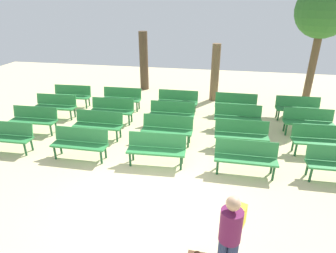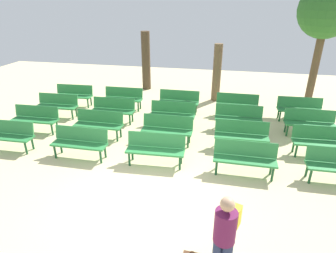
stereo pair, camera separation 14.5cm
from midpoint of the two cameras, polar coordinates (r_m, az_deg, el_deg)
ground_plane at (r=6.78m, az=-5.29°, el=-14.37°), size 26.67×26.67×0.00m
bench_r0_c0 at (r=9.79m, az=-30.06°, el=-1.47°), size 1.61×0.51×0.87m
bench_r0_c1 at (r=8.48m, az=-17.71°, el=-2.94°), size 1.60×0.49×0.87m
bench_r0_c2 at (r=7.80m, az=-2.86°, el=-4.22°), size 1.62×0.56×0.87m
bench_r0_c3 at (r=7.65m, az=14.84°, el=-5.69°), size 1.60×0.49×0.87m
bench_r1_c0 at (r=10.72m, az=-25.68°, el=1.54°), size 1.61×0.53×0.87m
bench_r1_c1 at (r=9.58m, az=-14.24°, el=0.69°), size 1.60×0.48×0.87m
bench_r1_c2 at (r=8.94m, az=-0.61°, el=-0.26°), size 1.60×0.49×0.87m
bench_r1_c3 at (r=8.86m, az=14.09°, el=-1.27°), size 1.61×0.50×0.87m
bench_r1_c4 at (r=9.35m, az=27.95°, el=-2.14°), size 1.62×0.55×0.87m
bench_r2_c0 at (r=11.77m, az=-22.01°, el=4.11°), size 1.61×0.53×0.87m
bench_r2_c1 at (r=10.71m, az=-11.54°, el=3.50°), size 1.61×0.51×0.87m
bench_r2_c2 at (r=10.14m, az=0.39°, el=2.83°), size 1.61×0.51×0.87m
bench_r2_c3 at (r=10.13m, az=13.45°, el=2.09°), size 1.60×0.49×0.87m
bench_r2_c4 at (r=10.57m, az=26.01°, el=1.15°), size 1.60×0.50×0.87m
bench_r3_c0 at (r=12.80m, az=-19.07°, el=6.10°), size 1.62×0.55×0.87m
bench_r3_c1 at (r=11.93m, az=-9.63°, el=5.84°), size 1.61×0.51×0.87m
bench_r3_c2 at (r=11.43m, az=1.59°, el=5.35°), size 1.60×0.48×0.87m
bench_r3_c3 at (r=11.34m, az=13.12°, el=4.55°), size 1.60×0.48×0.87m
bench_r3_c4 at (r=11.72m, az=24.32°, el=3.62°), size 1.61×0.53×0.87m
tree_0 at (r=12.87m, az=28.53°, el=19.62°), size 2.09×2.09×4.88m
tree_1 at (r=12.82m, az=9.11°, el=10.63°), size 0.37×0.37×2.49m
tree_2 at (r=14.37m, az=-5.18°, el=12.97°), size 0.42×0.42×2.82m
visitor_with_backpack at (r=4.74m, az=11.52°, el=-20.34°), size 0.47×0.59×1.65m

